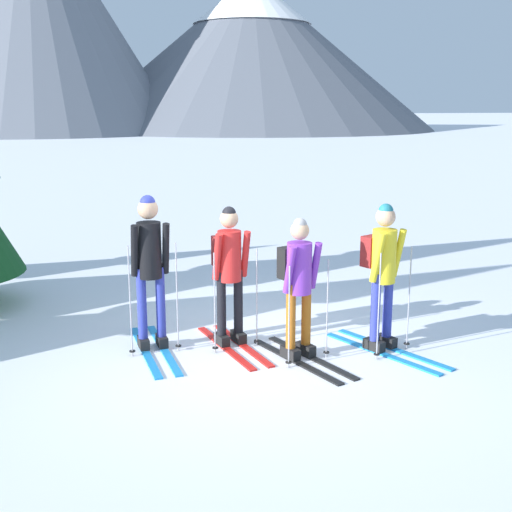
{
  "coord_description": "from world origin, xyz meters",
  "views": [
    {
      "loc": [
        -1.84,
        -6.97,
        2.83
      ],
      "look_at": [
        0.15,
        0.53,
        1.05
      ],
      "focal_mm": 46.36,
      "sensor_mm": 36.0,
      "label": 1
    }
  ],
  "objects_px": {
    "skier_in_black": "(150,263)",
    "skier_in_purple": "(298,281)",
    "skier_in_red": "(229,268)",
    "skier_in_yellow": "(383,269)"
  },
  "relations": [
    {
      "from": "skier_in_yellow",
      "to": "skier_in_black",
      "type": "bearing_deg",
      "value": 164.24
    },
    {
      "from": "skier_in_black",
      "to": "skier_in_purple",
      "type": "bearing_deg",
      "value": -24.57
    },
    {
      "from": "skier_in_red",
      "to": "skier_in_purple",
      "type": "bearing_deg",
      "value": -43.05
    },
    {
      "from": "skier_in_red",
      "to": "skier_in_yellow",
      "type": "height_order",
      "value": "skier_in_yellow"
    },
    {
      "from": "skier_in_purple",
      "to": "skier_in_yellow",
      "type": "relative_size",
      "value": 0.93
    },
    {
      "from": "skier_in_black",
      "to": "skier_in_red",
      "type": "distance_m",
      "value": 0.93
    },
    {
      "from": "skier_in_black",
      "to": "skier_in_purple",
      "type": "height_order",
      "value": "skier_in_black"
    },
    {
      "from": "skier_in_black",
      "to": "skier_in_yellow",
      "type": "distance_m",
      "value": 2.7
    },
    {
      "from": "skier_in_black",
      "to": "skier_in_yellow",
      "type": "xyz_separation_m",
      "value": [
        2.59,
        -0.73,
        -0.06
      ]
    },
    {
      "from": "skier_in_black",
      "to": "skier_in_red",
      "type": "relative_size",
      "value": 1.09
    }
  ]
}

